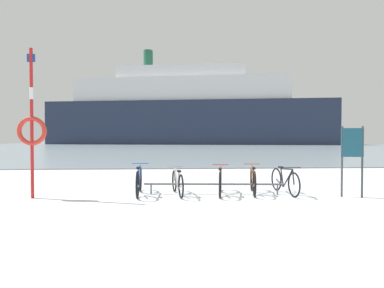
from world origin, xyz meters
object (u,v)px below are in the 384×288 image
bicycle_3 (253,181)px  ferry_ship (186,112)px  info_sign (352,149)px  bicycle_4 (285,181)px  rescue_post (32,127)px  bicycle_0 (139,181)px  bicycle_1 (177,183)px  bicycle_2 (220,181)px

bicycle_3 → ferry_ship: ferry_ship is taller
info_sign → bicycle_4: bearing=159.7°
bicycle_3 → rescue_post: (-5.81, -0.32, 1.46)m
bicycle_0 → bicycle_4: 4.01m
rescue_post → bicycle_0: bearing=7.0°
bicycle_3 → info_sign: (2.46, -0.64, 0.89)m
bicycle_1 → bicycle_4: bearing=0.2°
info_sign → rescue_post: bearing=177.8°
bicycle_3 → bicycle_4: size_ratio=0.96×
bicycle_4 → bicycle_2: bearing=-179.2°
bicycle_1 → rescue_post: (-3.72, -0.26, 1.49)m
bicycle_1 → bicycle_2: size_ratio=0.98×
rescue_post → ferry_ship: (6.26, 60.33, 4.94)m
bicycle_1 → ferry_ship: 60.46m
bicycle_4 → bicycle_0: bearing=179.1°
rescue_post → bicycle_1: bearing=4.0°
bicycle_3 → rescue_post: bearing=-176.8°
bicycle_1 → bicycle_2: bicycle_2 is taller
bicycle_1 → bicycle_3: bearing=1.8°
bicycle_1 → rescue_post: bearing=-176.0°
bicycle_1 → bicycle_0: bearing=176.1°
bicycle_4 → ferry_ship: (-0.43, 60.06, 6.41)m
bicycle_2 → bicycle_4: bicycle_2 is taller
bicycle_4 → ferry_ship: bearing=90.4°
bicycle_2 → bicycle_3: (0.92, 0.08, 0.00)m
bicycle_2 → bicycle_3: size_ratio=1.02×
bicycle_0 → bicycle_2: size_ratio=1.05×
bicycle_3 → rescue_post: size_ratio=0.44×
bicycle_1 → info_sign: info_sign is taller
bicycle_2 → rescue_post: bearing=-177.1°
bicycle_0 → bicycle_4: (4.01, -0.06, -0.02)m
bicycle_1 → ferry_ship: bearing=87.6°
bicycle_4 → bicycle_1: bearing=-179.8°
bicycle_0 → bicycle_1: size_ratio=1.07×
bicycle_1 → bicycle_3: 2.09m
bicycle_4 → bicycle_3: bearing=176.5°
bicycle_2 → bicycle_4: (1.80, 0.02, -0.00)m
bicycle_0 → info_sign: info_sign is taller
bicycle_0 → bicycle_3: 3.13m
bicycle_1 → bicycle_3: (2.09, 0.06, 0.03)m
info_sign → rescue_post: 8.30m
info_sign → ferry_ship: size_ratio=0.03×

